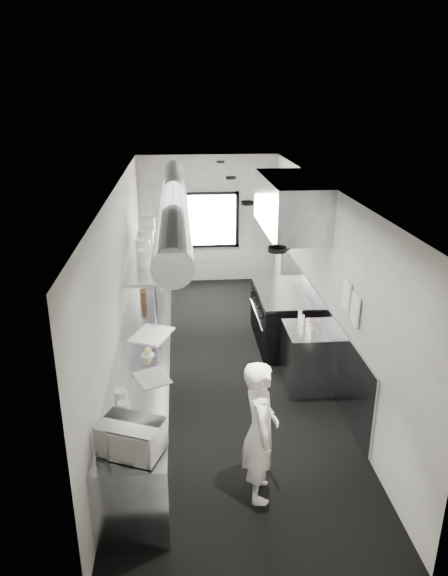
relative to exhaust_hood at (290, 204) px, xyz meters
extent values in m
cube|color=black|center=(-1.10, -0.70, -2.39)|extent=(3.00, 8.00, 0.01)
cube|color=beige|center=(-1.10, -0.70, 0.41)|extent=(3.00, 8.00, 0.01)
cube|color=beige|center=(-1.10, 3.30, -0.99)|extent=(3.00, 0.02, 2.80)
cube|color=beige|center=(-1.10, -4.70, -0.99)|extent=(3.00, 0.02, 2.80)
cube|color=beige|center=(-2.60, -0.70, -0.99)|extent=(0.02, 8.00, 2.80)
cube|color=beige|center=(0.40, -0.70, -0.99)|extent=(0.02, 8.00, 2.80)
cube|color=gray|center=(0.38, -0.40, -1.84)|extent=(0.03, 5.50, 1.10)
cylinder|color=gray|center=(-1.80, -0.30, 0.16)|extent=(0.40, 6.40, 0.40)
cube|color=white|center=(-1.10, 3.26, -0.99)|extent=(1.20, 0.03, 1.10)
cube|color=black|center=(-1.10, 3.28, -0.42)|extent=(1.36, 0.03, 0.08)
cube|color=black|center=(-1.10, 3.28, -1.57)|extent=(1.36, 0.03, 0.08)
cube|color=black|center=(-1.74, 3.28, -0.99)|extent=(0.08, 0.03, 1.25)
cube|color=black|center=(-0.46, 3.28, -0.99)|extent=(0.08, 0.03, 1.25)
cube|color=gray|center=(0.00, 0.00, 0.01)|extent=(0.80, 2.20, 0.80)
cube|color=gray|center=(-0.38, 0.00, -0.38)|extent=(0.05, 2.20, 0.05)
cube|color=black|center=(-0.08, 0.00, -0.33)|extent=(0.50, 2.10, 0.28)
cube|color=gray|center=(-2.25, -1.20, -1.94)|extent=(0.70, 6.00, 0.90)
cube|color=gray|center=(-2.30, 0.30, -0.84)|extent=(0.45, 3.00, 0.04)
cylinder|color=gray|center=(-2.10, -1.10, -1.17)|extent=(0.04, 0.04, 0.66)
cylinder|color=gray|center=(-2.10, 0.30, -1.17)|extent=(0.04, 0.04, 0.66)
cylinder|color=gray|center=(-2.10, 1.70, -1.17)|extent=(0.04, 0.04, 0.66)
cube|color=black|center=(-0.05, 0.00, -1.94)|extent=(0.85, 1.60, 0.90)
cube|color=gray|center=(-0.05, 0.00, -1.47)|extent=(0.85, 1.60, 0.04)
cube|color=gray|center=(-0.46, 0.00, -1.94)|extent=(0.03, 1.55, 0.80)
cylinder|color=gray|center=(-0.49, 0.00, -1.84)|extent=(0.03, 1.30, 0.03)
cube|color=gray|center=(0.05, -1.40, -1.94)|extent=(0.65, 0.80, 0.90)
cube|color=gray|center=(-2.25, 2.50, -1.94)|extent=(0.70, 1.20, 0.90)
cube|color=silver|center=(0.37, -1.90, -0.79)|extent=(0.02, 0.28, 0.38)
cube|color=silver|center=(0.37, -2.25, -0.84)|extent=(0.02, 0.28, 0.38)
imported|color=white|center=(-0.97, -3.51, -1.60)|extent=(0.41, 0.60, 1.57)
imported|color=white|center=(-2.23, -3.88, -1.33)|extent=(0.64, 0.57, 0.32)
cylinder|color=beige|center=(-2.36, -3.19, -1.44)|extent=(0.16, 0.16, 0.10)
cylinder|color=beige|center=(-2.41, -2.96, -1.44)|extent=(0.18, 0.18, 0.11)
cube|color=beige|center=(-2.10, -2.55, -1.48)|extent=(0.49, 0.54, 0.01)
cylinder|color=silver|center=(-2.17, -1.98, -1.48)|extent=(0.18, 0.18, 0.01)
sphere|color=#E3D177|center=(-2.17, -1.98, -1.43)|extent=(0.10, 0.10, 0.10)
cube|color=white|center=(-2.15, -1.39, -1.48)|extent=(0.65, 0.73, 0.02)
cube|color=#51361C|center=(-2.33, -0.22, -1.38)|extent=(0.11, 0.20, 0.21)
cylinder|color=silver|center=(-2.27, -0.35, -0.70)|extent=(0.24, 0.24, 0.25)
cylinder|color=silver|center=(-2.31, 0.08, -0.68)|extent=(0.28, 0.28, 0.29)
cylinder|color=silver|center=(-2.28, 0.42, -0.64)|extent=(0.26, 0.26, 0.35)
cylinder|color=silver|center=(-2.28, 1.10, -0.62)|extent=(0.32, 0.32, 0.40)
cylinder|color=white|center=(0.00, -1.69, -1.41)|extent=(0.07, 0.07, 0.16)
cylinder|color=white|center=(0.02, -1.56, -1.41)|extent=(0.06, 0.06, 0.16)
cylinder|color=white|center=(0.03, -1.41, -1.41)|extent=(0.07, 0.07, 0.17)
cylinder|color=white|center=(-0.02, -1.26, -1.41)|extent=(0.06, 0.06, 0.16)
cylinder|color=white|center=(-0.02, -1.10, -1.41)|extent=(0.06, 0.06, 0.17)
camera|label=1|loc=(-1.72, -7.94, 1.64)|focal=32.61mm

